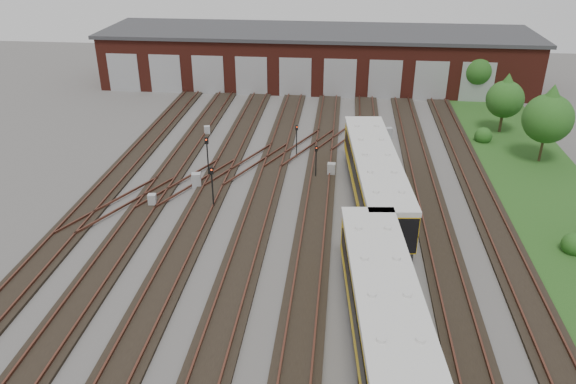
# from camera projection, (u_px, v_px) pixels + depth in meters

# --- Properties ---
(ground) EXTENTS (120.00, 120.00, 0.00)m
(ground) POSITION_uv_depth(u_px,v_px,m) (276.00, 262.00, 33.67)
(ground) COLOR #464341
(ground) RESTS_ON ground
(track_network) EXTENTS (30.40, 70.00, 0.33)m
(track_network) POSITION_uv_depth(u_px,v_px,m) (275.00, 255.00, 34.16)
(track_network) COLOR black
(track_network) RESTS_ON ground
(maintenance_shed) EXTENTS (51.00, 12.50, 6.35)m
(maintenance_shed) POSITION_uv_depth(u_px,v_px,m) (316.00, 57.00, 67.83)
(maintenance_shed) COLOR #551D15
(maintenance_shed) RESTS_ON ground
(grass_verge) EXTENTS (8.00, 55.00, 0.05)m
(grass_verge) POSITION_uv_depth(u_px,v_px,m) (552.00, 201.00, 40.80)
(grass_verge) COLOR #1B4617
(grass_verge) RESTS_ON ground
(metro_train) EXTENTS (4.52, 48.78, 3.43)m
(metro_train) POSITION_uv_depth(u_px,v_px,m) (387.00, 326.00, 25.33)
(metro_train) COLOR black
(metro_train) RESTS_ON ground
(signal_mast_0) EXTENTS (0.30, 0.28, 3.18)m
(signal_mast_0) POSITION_uv_depth(u_px,v_px,m) (212.00, 182.00, 38.91)
(signal_mast_0) COLOR black
(signal_mast_0) RESTS_ON ground
(signal_mast_1) EXTENTS (0.27, 0.25, 3.36)m
(signal_mast_1) POSITION_uv_depth(u_px,v_px,m) (207.00, 152.00, 43.56)
(signal_mast_1) COLOR black
(signal_mast_1) RESTS_ON ground
(signal_mast_2) EXTENTS (0.24, 0.22, 2.71)m
(signal_mast_2) POSITION_uv_depth(u_px,v_px,m) (316.00, 158.00, 43.58)
(signal_mast_2) COLOR black
(signal_mast_2) RESTS_ON ground
(signal_mast_3) EXTENTS (0.25, 0.24, 2.85)m
(signal_mast_3) POSITION_uv_depth(u_px,v_px,m) (297.00, 137.00, 47.43)
(signal_mast_3) COLOR black
(signal_mast_3) RESTS_ON ground
(relay_cabinet_0) EXTENTS (0.62, 0.54, 0.94)m
(relay_cabinet_0) POSITION_uv_depth(u_px,v_px,m) (152.00, 200.00, 39.90)
(relay_cabinet_0) COLOR #9A9C9F
(relay_cabinet_0) RESTS_ON ground
(relay_cabinet_1) EXTENTS (0.64, 0.57, 0.90)m
(relay_cabinet_1) POSITION_uv_depth(u_px,v_px,m) (207.00, 131.00, 52.72)
(relay_cabinet_1) COLOR #9A9C9F
(relay_cabinet_1) RESTS_ON ground
(relay_cabinet_2) EXTENTS (0.78, 0.70, 1.14)m
(relay_cabinet_2) POSITION_uv_depth(u_px,v_px,m) (196.00, 180.00, 42.65)
(relay_cabinet_2) COLOR #9A9C9F
(relay_cabinet_2) RESTS_ON ground
(relay_cabinet_3) EXTENTS (0.66, 0.56, 1.06)m
(relay_cabinet_3) POSITION_uv_depth(u_px,v_px,m) (331.00, 170.00, 44.54)
(relay_cabinet_3) COLOR #9A9C9F
(relay_cabinet_3) RESTS_ON ground
(relay_cabinet_4) EXTENTS (0.74, 0.68, 1.01)m
(relay_cabinet_4) POSITION_uv_depth(u_px,v_px,m) (388.00, 133.00, 52.01)
(relay_cabinet_4) COLOR #9A9C9F
(relay_cabinet_4) RESTS_ON ground
(tree_0) EXTENTS (3.52, 3.52, 5.83)m
(tree_0) POSITION_uv_depth(u_px,v_px,m) (478.00, 66.00, 61.50)
(tree_0) COLOR #382C19
(tree_0) RESTS_ON ground
(tree_1) EXTENTS (3.45, 3.45, 5.71)m
(tree_1) POSITION_uv_depth(u_px,v_px,m) (506.00, 95.00, 52.01)
(tree_1) COLOR #382C19
(tree_1) RESTS_ON ground
(tree_2) EXTENTS (4.02, 4.02, 6.66)m
(tree_2) POSITION_uv_depth(u_px,v_px,m) (549.00, 113.00, 45.42)
(tree_2) COLOR #382C19
(tree_2) RESTS_ON ground
(bush_0) EXTENTS (1.49, 1.49, 1.49)m
(bush_0) POSITION_uv_depth(u_px,v_px,m) (575.00, 242.00, 34.36)
(bush_0) COLOR #1A4413
(bush_0) RESTS_ON ground
(bush_1) EXTENTS (1.57, 1.57, 1.57)m
(bush_1) POSITION_uv_depth(u_px,v_px,m) (484.00, 133.00, 51.11)
(bush_1) COLOR #1A4413
(bush_1) RESTS_ON ground
(bush_2) EXTENTS (1.17, 1.17, 1.17)m
(bush_2) POSITION_uv_depth(u_px,v_px,m) (509.00, 95.00, 62.47)
(bush_2) COLOR #1A4413
(bush_2) RESTS_ON ground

